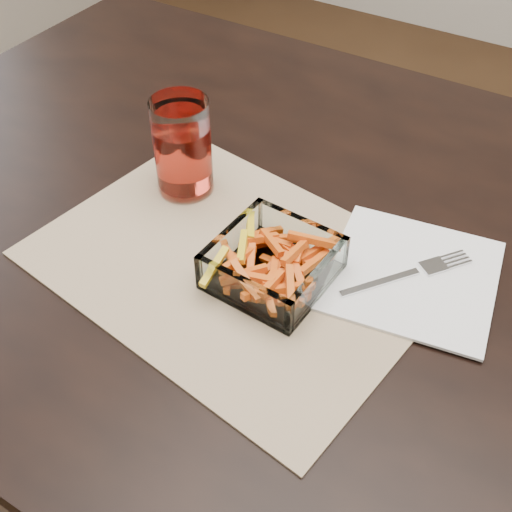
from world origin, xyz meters
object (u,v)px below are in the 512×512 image
object	(u,v)px
dining_table	(382,309)
fork	(410,273)
glass_bowl	(273,265)
tumbler	(183,150)

from	to	relation	value
dining_table	fork	size ratio (longest dim) A/B	11.16
dining_table	fork	bearing A→B (deg)	-30.74
glass_bowl	tumbler	bearing A→B (deg)	155.12
dining_table	glass_bowl	distance (m)	0.18
dining_table	fork	xyz separation A→B (m)	(0.03, -0.02, 0.10)
fork	dining_table	bearing A→B (deg)	-173.65
dining_table	glass_bowl	world-z (taller)	glass_bowl
tumbler	fork	world-z (taller)	tumbler
glass_bowl	tumbler	distance (m)	0.21
tumbler	dining_table	bearing A→B (deg)	3.17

